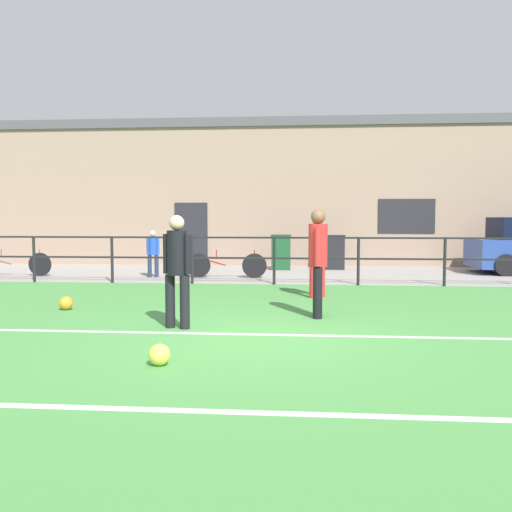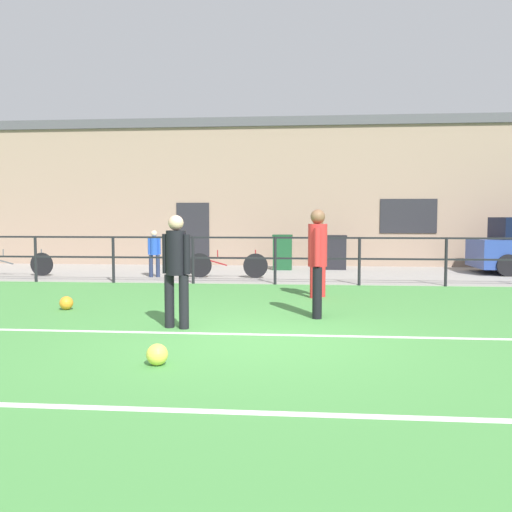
{
  "view_description": "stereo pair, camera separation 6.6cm",
  "coord_description": "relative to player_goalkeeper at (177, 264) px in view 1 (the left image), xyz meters",
  "views": [
    {
      "loc": [
        0.69,
        -7.27,
        1.61
      ],
      "look_at": [
        -0.15,
        2.66,
        0.92
      ],
      "focal_mm": 38.93,
      "sensor_mm": 36.0,
      "label": 1
    },
    {
      "loc": [
        0.76,
        -7.26,
        1.61
      ],
      "look_at": [
        -0.15,
        2.66,
        0.92
      ],
      "focal_mm": 38.93,
      "sensor_mm": 36.0,
      "label": 2
    }
  ],
  "objects": [
    {
      "name": "clubhouse_facade",
      "position": [
        1.13,
        11.6,
        1.52
      ],
      "size": [
        28.0,
        2.56,
        4.88
      ],
      "color": "gray",
      "rests_on": "ground"
    },
    {
      "name": "soccer_ball_match",
      "position": [
        0.26,
        -2.03,
        -0.81
      ],
      "size": [
        0.24,
        0.24,
        0.24
      ],
      "primitive_type": "sphere",
      "color": "#E5E04C",
      "rests_on": "ground"
    },
    {
      "name": "player_winger",
      "position": [
        2.06,
        1.07,
        0.06
      ],
      "size": [
        0.31,
        0.48,
        1.74
      ],
      "rotation": [
        0.0,
        0.0,
        1.54
      ],
      "color": "black",
      "rests_on": "ground"
    },
    {
      "name": "ground",
      "position": [
        1.13,
        -0.6,
        -0.95
      ],
      "size": [
        60.0,
        44.0,
        0.04
      ],
      "primitive_type": "cube",
      "color": "#478C42"
    },
    {
      "name": "spectator_child",
      "position": [
        -2.17,
        6.59,
        -0.2
      ],
      "size": [
        0.34,
        0.22,
        1.25
      ],
      "rotation": [
        0.0,
        0.0,
        3.24
      ],
      "color": "#232D4C",
      "rests_on": "pavement_strip"
    },
    {
      "name": "trash_bin_1",
      "position": [
        2.78,
        9.28,
        -0.38
      ],
      "size": [
        0.64,
        0.54,
        1.05
      ],
      "color": "black",
      "rests_on": "pavement_strip"
    },
    {
      "name": "perimeter_fence",
      "position": [
        1.13,
        5.4,
        -0.19
      ],
      "size": [
        36.07,
        0.07,
        1.15
      ],
      "color": "black",
      "rests_on": "ground"
    },
    {
      "name": "bicycle_parked_0",
      "position": [
        -6.13,
        6.6,
        -0.58
      ],
      "size": [
        2.25,
        0.04,
        0.73
      ],
      "color": "black",
      "rests_on": "pavement_strip"
    },
    {
      "name": "field_line_touchline",
      "position": [
        1.13,
        -0.35,
        -0.93
      ],
      "size": [
        36.0,
        0.11,
        0.0
      ],
      "primitive_type": "cube",
      "color": "white",
      "rests_on": "ground"
    },
    {
      "name": "pavement_strip",
      "position": [
        1.13,
        7.9,
        -0.92
      ],
      "size": [
        48.0,
        5.0,
        0.02
      ],
      "primitive_type": "cube",
      "color": "gray",
      "rests_on": "ground"
    },
    {
      "name": "trash_bin_0",
      "position": [
        1.15,
        9.02,
        -0.38
      ],
      "size": [
        0.6,
        0.51,
        1.07
      ],
      "color": "#194C28",
      "rests_on": "pavement_strip"
    },
    {
      "name": "bicycle_parked_1",
      "position": [
        -0.21,
        6.6,
        -0.58
      ],
      "size": [
        2.14,
        0.04,
        0.74
      ],
      "color": "black",
      "rests_on": "pavement_strip"
    },
    {
      "name": "player_goalkeeper",
      "position": [
        0.0,
        0.0,
        0.0
      ],
      "size": [
        0.43,
        0.29,
        1.64
      ],
      "rotation": [
        0.0,
        0.0,
        5.97
      ],
      "color": "black",
      "rests_on": "ground"
    },
    {
      "name": "field_line_hash",
      "position": [
        1.13,
        -3.41,
        -0.93
      ],
      "size": [
        36.0,
        0.11,
        0.0
      ],
      "primitive_type": "cube",
      "color": "white",
      "rests_on": "ground"
    },
    {
      "name": "soccer_ball_spare",
      "position": [
        -2.3,
        1.4,
        -0.82
      ],
      "size": [
        0.24,
        0.24,
        0.24
      ],
      "primitive_type": "sphere",
      "color": "orange",
      "rests_on": "ground"
    },
    {
      "name": "player_striker",
      "position": [
        2.11,
        3.32,
        0.01
      ],
      "size": [
        0.35,
        0.35,
        1.66
      ],
      "rotation": [
        0.0,
        0.0,
        3.93
      ],
      "color": "red",
      "rests_on": "ground"
    }
  ]
}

